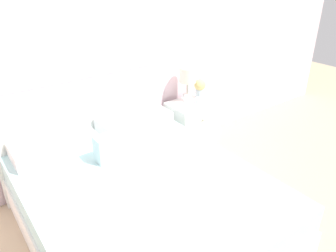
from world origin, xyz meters
TOP-DOWN VIEW (x-y plane):
  - ground_plane at (0.00, 0.00)m, footprint 12.00×12.00m
  - wall_back at (0.00, 0.07)m, footprint 8.00×0.06m
  - bed at (0.00, -0.97)m, footprint 1.73×2.08m
  - nightstand at (1.18, -0.22)m, footprint 0.50×0.42m
  - table_lamp at (1.18, -0.14)m, footprint 0.19×0.19m
  - flower_vase at (1.36, -0.16)m, footprint 0.13×0.13m
  - teacup at (1.25, -0.26)m, footprint 0.11×0.11m

SIDE VIEW (x-z plane):
  - ground_plane at x=0.00m, z-range 0.00..0.00m
  - bed at x=0.00m, z-range -0.23..0.83m
  - nightstand at x=1.18m, z-range 0.00..0.62m
  - teacup at x=1.25m, z-range 0.61..0.67m
  - flower_vase at x=1.36m, z-range 0.63..0.86m
  - table_lamp at x=1.18m, z-range 0.70..1.09m
  - wall_back at x=0.00m, z-range 0.00..2.60m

